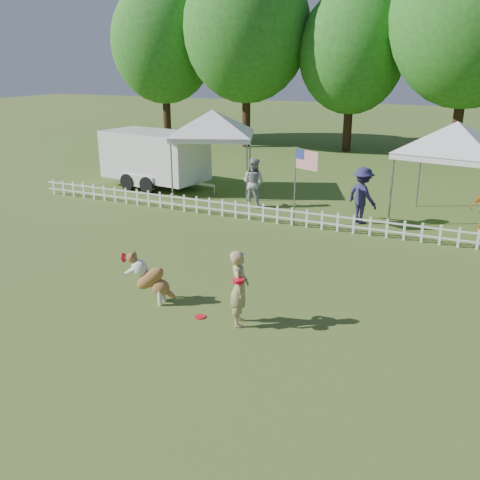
% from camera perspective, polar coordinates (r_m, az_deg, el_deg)
% --- Properties ---
extents(ground, '(120.00, 120.00, 0.00)m').
position_cam_1_polar(ground, '(11.03, -3.39, -8.60)').
color(ground, '#3B6B21').
rests_on(ground, ground).
extents(picket_fence, '(22.00, 0.08, 0.60)m').
position_cam_1_polar(picket_fence, '(16.97, 7.93, 2.20)').
color(picket_fence, white).
rests_on(picket_fence, ground).
extents(handler, '(0.55, 0.67, 1.56)m').
position_cam_1_polar(handler, '(10.56, -0.06, -5.15)').
color(handler, tan).
rests_on(handler, ground).
extents(dog, '(1.14, 0.54, 1.13)m').
position_cam_1_polar(dog, '(11.74, -9.49, -4.06)').
color(dog, brown).
rests_on(dog, ground).
extents(frisbee_on_turf, '(0.26, 0.26, 0.02)m').
position_cam_1_polar(frisbee_on_turf, '(11.18, -4.28, -8.16)').
color(frisbee_on_turf, red).
rests_on(frisbee_on_turf, ground).
extents(canopy_tent_left, '(4.00, 4.00, 3.18)m').
position_cam_1_polar(canopy_tent_left, '(21.47, -2.90, 9.31)').
color(canopy_tent_left, white).
rests_on(canopy_tent_left, ground).
extents(canopy_tent_right, '(3.56, 3.56, 3.18)m').
position_cam_1_polar(canopy_tent_right, '(18.49, 21.60, 6.55)').
color(canopy_tent_right, white).
rests_on(canopy_tent_right, ground).
extents(cargo_trailer, '(5.61, 3.07, 2.35)m').
position_cam_1_polar(cargo_trailer, '(22.65, -9.08, 8.53)').
color(cargo_trailer, white).
rests_on(cargo_trailer, ground).
extents(flag_pole, '(0.93, 0.49, 2.52)m').
position_cam_1_polar(flag_pole, '(17.00, 5.86, 5.66)').
color(flag_pole, gray).
rests_on(flag_pole, ground).
extents(spectator_a, '(0.93, 0.77, 1.77)m').
position_cam_1_polar(spectator_a, '(19.32, 1.45, 6.16)').
color(spectator_a, '#A5A6AA').
rests_on(spectator_a, ground).
extents(spectator_b, '(1.36, 1.24, 1.84)m').
position_cam_1_polar(spectator_b, '(17.69, 12.92, 4.65)').
color(spectator_b, '#25234B').
rests_on(spectator_b, ground).
extents(tree_far_left, '(6.60, 6.60, 11.00)m').
position_cam_1_polar(tree_far_left, '(36.42, -8.08, 19.13)').
color(tree_far_left, '#25601B').
rests_on(tree_far_left, ground).
extents(tree_left, '(7.40, 7.40, 12.00)m').
position_cam_1_polar(tree_left, '(33.10, 0.70, 20.24)').
color(tree_left, '#25601B').
rests_on(tree_left, ground).
extents(tree_center_left, '(6.00, 6.00, 9.80)m').
position_cam_1_polar(tree_center_left, '(32.04, 11.80, 17.96)').
color(tree_center_left, '#25601B').
rests_on(tree_center_left, ground).
extents(tree_center_right, '(7.60, 7.60, 12.60)m').
position_cam_1_polar(tree_center_right, '(29.66, 23.23, 19.62)').
color(tree_center_right, '#25601B').
rests_on(tree_center_right, ground).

